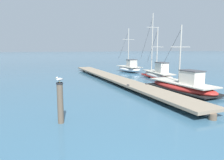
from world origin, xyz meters
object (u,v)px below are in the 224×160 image
at_px(fishing_boat_0, 158,74).
at_px(perched_seagull, 59,79).
at_px(mooring_piling, 60,102).
at_px(fishing_boat_1, 183,85).
at_px(fishing_boat_2, 129,68).

height_order(fishing_boat_0, perched_seagull, fishing_boat_0).
distance_m(mooring_piling, perched_seagull, 1.01).
relative_size(fishing_boat_0, mooring_piling, 4.34).
bearing_deg(fishing_boat_1, fishing_boat_0, 73.45).
xyz_separation_m(fishing_boat_2, perched_seagull, (-11.14, -17.38, 1.41)).
bearing_deg(fishing_boat_2, perched_seagull, -122.67).
bearing_deg(fishing_boat_0, mooring_piling, -137.79).
bearing_deg(fishing_boat_0, perched_seagull, -137.78).
height_order(fishing_boat_0, mooring_piling, fishing_boat_0).
distance_m(fishing_boat_0, mooring_piling, 15.25).
relative_size(mooring_piling, perched_seagull, 5.18).
bearing_deg(fishing_boat_2, fishing_boat_1, -97.49).
height_order(fishing_boat_1, perched_seagull, fishing_boat_1).
relative_size(fishing_boat_2, perched_seagull, 17.17).
distance_m(fishing_boat_0, fishing_boat_1, 6.80).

